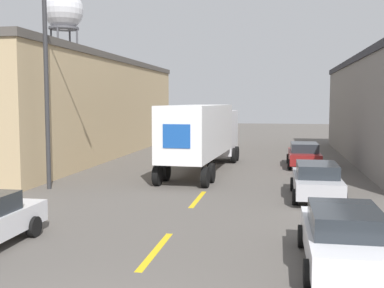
{
  "coord_description": "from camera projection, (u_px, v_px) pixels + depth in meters",
  "views": [
    {
      "loc": [
        3.17,
        -6.97,
        3.99
      ],
      "look_at": [
        -0.55,
        13.83,
        2.11
      ],
      "focal_mm": 45.0,
      "sensor_mm": 36.0,
      "label": 1
    }
  ],
  "objects": [
    {
      "name": "road_centerline",
      "position": [
        156.0,
        251.0,
        12.88
      ],
      "size": [
        0.2,
        17.15,
        0.01
      ],
      "color": "gold",
      "rests_on": "ground_plane"
    },
    {
      "name": "warehouse_left",
      "position": [
        44.0,
        107.0,
        36.12
      ],
      "size": [
        12.85,
        29.25,
        7.16
      ],
      "color": "tan",
      "rests_on": "ground_plane"
    },
    {
      "name": "parked_car_right_mid",
      "position": [
        317.0,
        180.0,
        19.75
      ],
      "size": [
        2.03,
        4.69,
        1.47
      ],
      "color": "#B2B2B7",
      "rests_on": "ground_plane"
    },
    {
      "name": "water_tower",
      "position": [
        63.0,
        12.0,
        68.87
      ],
      "size": [
        5.69,
        5.69,
        19.89
      ],
      "color": "#47474C",
      "rests_on": "ground_plane"
    },
    {
      "name": "parked_car_right_near",
      "position": [
        344.0,
        236.0,
        11.51
      ],
      "size": [
        2.03,
        4.69,
        1.47
      ],
      "color": "silver",
      "rests_on": "ground_plane"
    },
    {
      "name": "semi_truck",
      "position": [
        204.0,
        132.0,
        27.4
      ],
      "size": [
        3.19,
        12.35,
        3.78
      ],
      "rotation": [
        0.0,
        0.0,
        -0.05
      ],
      "color": "silver",
      "rests_on": "ground_plane"
    },
    {
      "name": "street_lamp",
      "position": [
        52.0,
        75.0,
        21.46
      ],
      "size": [
        2.55,
        0.32,
        9.03
      ],
      "color": "#2D2D30",
      "rests_on": "ground_plane"
    },
    {
      "name": "parked_car_right_far",
      "position": [
        304.0,
        154.0,
        29.28
      ],
      "size": [
        2.03,
        4.69,
        1.47
      ],
      "color": "maroon",
      "rests_on": "ground_plane"
    }
  ]
}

